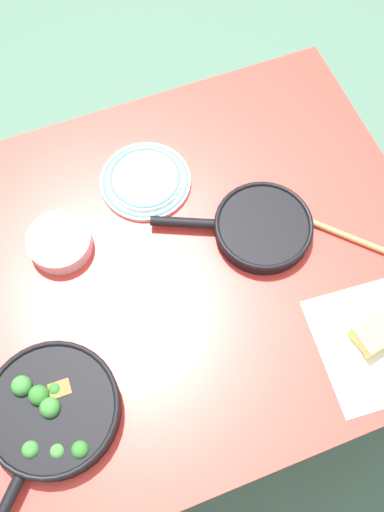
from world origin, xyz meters
TOP-DOWN VIEW (x-y plane):
  - ground_plane at (0.00, 0.00)m, footprint 14.00×14.00m
  - dining_table_red at (0.00, 0.00)m, footprint 1.12×0.99m
  - skillet_broccoli at (0.39, 0.23)m, footprint 0.35×0.37m
  - skillet_eggs at (-0.18, -0.01)m, footprint 0.36×0.24m
  - wooden_spoon at (-0.31, 0.02)m, footprint 0.27×0.28m
  - cheese_block at (-0.30, 0.32)m, footprint 0.09×0.08m
  - dinner_plate_stack at (0.03, -0.24)m, footprint 0.22×0.22m
  - prep_bowl_steel at (0.27, -0.14)m, footprint 0.15×0.15m

SIDE VIEW (x-z plane):
  - ground_plane at x=0.00m, z-range 0.00..0.00m
  - dining_table_red at x=0.00m, z-range 0.29..1.02m
  - wooden_spoon at x=-0.31m, z-range 0.73..0.75m
  - dinner_plate_stack at x=0.03m, z-range 0.73..0.76m
  - cheese_block at x=-0.30m, z-range 0.74..0.78m
  - prep_bowl_steel at x=0.27m, z-range 0.74..0.78m
  - skillet_eggs at x=-0.18m, z-range 0.74..0.78m
  - skillet_broccoli at x=0.39m, z-range 0.73..0.80m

